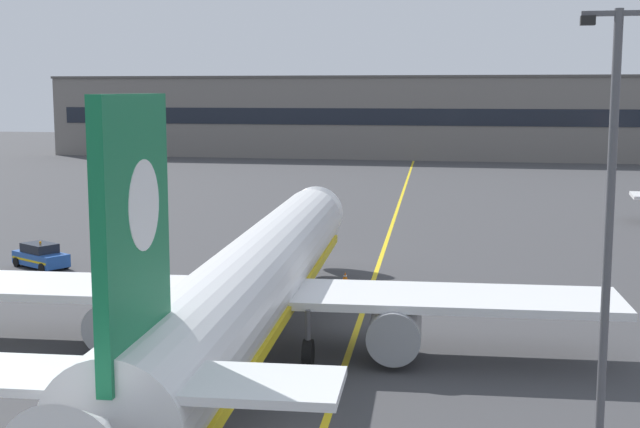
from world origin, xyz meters
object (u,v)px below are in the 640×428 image
(apron_lamp_post, at_px, (609,230))
(service_car_nearest, at_px, (41,256))
(airliner_foreground, at_px, (256,280))
(safety_cone_by_nose_gear, at_px, (345,276))

(apron_lamp_post, height_order, service_car_nearest, apron_lamp_post)
(apron_lamp_post, bearing_deg, service_car_nearest, 144.12)
(airliner_foreground, distance_m, safety_cone_by_nose_gear, 16.09)
(airliner_foreground, height_order, service_car_nearest, airliner_foreground)
(airliner_foreground, relative_size, safety_cone_by_nose_gear, 75.50)
(airliner_foreground, relative_size, service_car_nearest, 9.13)
(apron_lamp_post, xyz_separation_m, safety_cone_by_nose_gear, (-12.49, 24.06, -7.15))
(airliner_foreground, height_order, safety_cone_by_nose_gear, airliner_foreground)
(airliner_foreground, distance_m, apron_lamp_post, 16.63)
(airliner_foreground, xyz_separation_m, safety_cone_by_nose_gear, (1.32, 15.73, -3.11))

